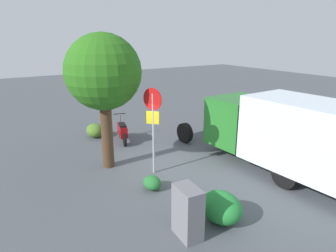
{
  "coord_description": "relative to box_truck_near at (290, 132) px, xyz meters",
  "views": [
    {
      "loc": [
        -8.97,
        5.53,
        4.72
      ],
      "look_at": [
        1.38,
        -0.97,
        1.01
      ],
      "focal_mm": 32.02,
      "sensor_mm": 36.0,
      "label": 1
    }
  ],
  "objects": [
    {
      "name": "shrub_near_sign",
      "position": [
        7.48,
        4.42,
        -1.21
      ],
      "size": [
        0.98,
        0.8,
        0.67
      ],
      "primitive_type": "ellipsoid",
      "color": "#4C7427",
      "rests_on": "ground"
    },
    {
      "name": "shrub_mid_verge",
      "position": [
        1.52,
        4.6,
        -1.32
      ],
      "size": [
        0.66,
        0.54,
        0.45
      ],
      "primitive_type": "ellipsoid",
      "color": "#256D2F",
      "rests_on": "ground"
    },
    {
      "name": "box_truck_near",
      "position": [
        0.0,
        0.0,
        0.0
      ],
      "size": [
        8.54,
        2.57,
        2.73
      ],
      "rotation": [
        0.0,
        0.0,
        0.05
      ],
      "color": "black",
      "rests_on": "ground"
    },
    {
      "name": "ground_plane",
      "position": [
        2.95,
        3.21,
        -1.55
      ],
      "size": [
        60.0,
        60.0,
        0.0
      ],
      "primitive_type": "plane",
      "color": "#4B5056"
    },
    {
      "name": "shrub_by_tree",
      "position": [
        -0.94,
        3.89,
        -1.14
      ],
      "size": [
        1.2,
        0.98,
        0.82
      ],
      "primitive_type": "ellipsoid",
      "color": "#248235",
      "rests_on": "ground"
    },
    {
      "name": "bike_rack_hoop",
      "position": [
        0.3,
        3.96,
        -1.55
      ],
      "size": [
        0.85,
        0.14,
        0.85
      ],
      "primitive_type": "torus",
      "rotation": [
        1.57,
        0.0,
        0.11
      ],
      "color": "#B7B7BC",
      "rests_on": "ground"
    },
    {
      "name": "street_tree",
      "position": [
        3.93,
        5.11,
        1.92
      ],
      "size": [
        2.65,
        2.65,
        4.85
      ],
      "color": "#47301E",
      "rests_on": "ground"
    },
    {
      "name": "stop_sign",
      "position": [
        2.55,
        3.96,
        0.5
      ],
      "size": [
        0.71,
        0.33,
        3.07
      ],
      "color": "#9E9EA3",
      "rests_on": "ground"
    },
    {
      "name": "utility_cabinet",
      "position": [
        -0.97,
        5.01,
        -0.89
      ],
      "size": [
        0.82,
        0.53,
        1.31
      ],
      "primitive_type": "cube",
      "rotation": [
        0.0,
        0.0,
        -0.08
      ],
      "color": "slate",
      "rests_on": "ground"
    },
    {
      "name": "motorcycle",
      "position": [
        6.16,
        3.57,
        -1.03
      ],
      "size": [
        1.78,
        0.72,
        1.2
      ],
      "rotation": [
        0.0,
        0.0,
        -0.25
      ],
      "color": "black",
      "rests_on": "ground"
    }
  ]
}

